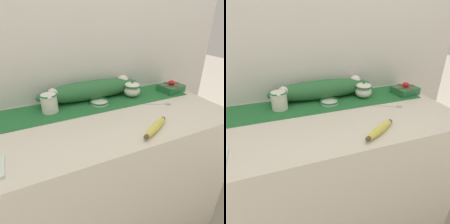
% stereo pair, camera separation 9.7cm
% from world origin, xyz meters
% --- Properties ---
extents(ground_plane, '(12.00, 12.00, 0.00)m').
position_xyz_m(ground_plane, '(0.00, 0.00, 0.00)').
color(ground_plane, gray).
extents(countertop, '(1.36, 0.67, 0.89)m').
position_xyz_m(countertop, '(0.00, 0.00, 0.45)').
color(countertop, beige).
rests_on(countertop, ground_plane).
extents(back_wall, '(2.16, 0.04, 2.40)m').
position_xyz_m(back_wall, '(0.00, 0.36, 1.20)').
color(back_wall, silver).
rests_on(back_wall, ground_plane).
extents(table_runner, '(1.25, 0.27, 0.00)m').
position_xyz_m(table_runner, '(0.00, 0.19, 0.90)').
color(table_runner, '#236B33').
rests_on(table_runner, countertop).
extents(cream_pitcher, '(0.10, 0.12, 0.11)m').
position_xyz_m(cream_pitcher, '(-0.28, 0.19, 0.96)').
color(cream_pitcher, white).
rests_on(cream_pitcher, countertop).
extents(sugar_bowl, '(0.11, 0.11, 0.12)m').
position_xyz_m(sugar_bowl, '(0.26, 0.19, 0.95)').
color(sugar_bowl, white).
rests_on(sugar_bowl, countertop).
extents(small_dish, '(0.12, 0.12, 0.02)m').
position_xyz_m(small_dish, '(0.02, 0.17, 0.91)').
color(small_dish, white).
rests_on(small_dish, countertop).
extents(banana, '(0.21, 0.14, 0.04)m').
position_xyz_m(banana, '(0.14, -0.24, 0.91)').
color(banana, '#DBCC4C').
rests_on(banana, countertop).
extents(spoon, '(0.18, 0.09, 0.01)m').
position_xyz_m(spoon, '(0.39, -0.01, 0.90)').
color(spoon, '#B7B7BC').
rests_on(spoon, countertop).
extents(gift_box, '(0.18, 0.16, 0.08)m').
position_xyz_m(gift_box, '(0.57, 0.16, 0.92)').
color(gift_box, '#236638').
rests_on(gift_box, countertop).
extents(poinsettia_garland, '(0.69, 0.14, 0.13)m').
position_xyz_m(poinsettia_garland, '(0.00, 0.27, 0.96)').
color(poinsettia_garland, '#2D6B38').
rests_on(poinsettia_garland, countertop).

